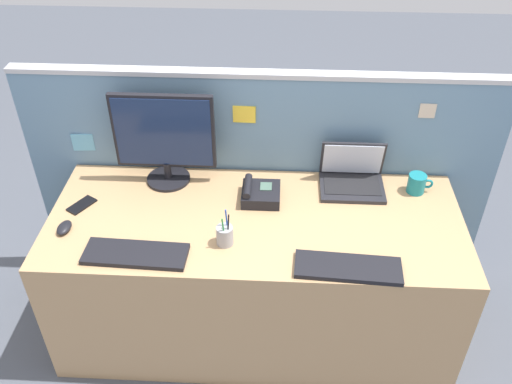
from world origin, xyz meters
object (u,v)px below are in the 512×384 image
Objects in this scene: desktop_monitor at (164,137)px; keyboard_main at (136,254)px; keyboard_spare at (348,268)px; computer_mouse_right_hand at (64,228)px; pen_cup at (225,235)px; coffee_mug at (417,183)px; laptop at (352,176)px; cell_phone_black_slab at (82,205)px; desk_phone at (260,193)px.

desktop_monitor is 1.11× the size of keyboard_main.
keyboard_spare is 4.49× the size of computer_mouse_right_hand.
pen_cup is 1.01m from coffee_mug.
laptop is 0.71× the size of keyboard_main.
desktop_monitor is 0.95m from laptop.
computer_mouse_right_hand is at bearing -65.59° from cell_phone_black_slab.
coffee_mug is (0.38, 0.56, 0.04)m from keyboard_spare.
computer_mouse_right_hand is 1.70m from coffee_mug.
keyboard_spare reaches higher than cell_phone_black_slab.
keyboard_main is (-0.52, -0.43, -0.02)m from desk_phone.
pen_cup is at bearing 0.28° from computer_mouse_right_hand.
coffee_mug reaches higher than desk_phone.
desk_phone is 0.41× the size of keyboard_main.
computer_mouse_right_hand is at bearing -133.96° from desktop_monitor.
desk_phone is 0.86m from cell_phone_black_slab.
keyboard_main is 4.50× the size of computer_mouse_right_hand.
laptop is 0.76m from pen_cup.
cell_phone_black_slab is at bearing 162.42° from pen_cup.
desktop_monitor reaches higher than cell_phone_black_slab.
keyboard_spare is (0.39, -0.46, -0.02)m from desk_phone.
desk_phone reaches higher than keyboard_main.
desktop_monitor reaches higher than computer_mouse_right_hand.
pen_cup reaches higher than computer_mouse_right_hand.
pen_cup reaches higher than coffee_mug.
cell_phone_black_slab is (-0.34, 0.33, -0.01)m from keyboard_main.
coffee_mug is (0.32, -0.04, -0.01)m from laptop.
desk_phone is at bearing -16.51° from desktop_monitor.
desktop_monitor is 2.69× the size of desk_phone.
keyboard_main is 3.58× the size of coffee_mug.
keyboard_spare is (-0.06, -0.61, -0.04)m from laptop.
pen_cup reaches higher than keyboard_spare.
desktop_monitor is 3.97× the size of coffee_mug.
desktop_monitor is at bearing 125.65° from pen_cup.
desktop_monitor is 1.11× the size of keyboard_spare.
keyboard_main is 0.91m from keyboard_spare.
keyboard_main is at bearing -165.03° from pen_cup.
laptop reaches higher than coffee_mug.
desktop_monitor is 2.81× the size of pen_cup.
keyboard_spare is 1.30m from cell_phone_black_slab.
cell_phone_black_slab is (-0.86, -0.10, -0.03)m from desk_phone.
desk_phone is (0.48, -0.14, -0.22)m from desktop_monitor.
pen_cup reaches higher than keyboard_main.
desktop_monitor reaches higher than coffee_mug.
coffee_mug is at bearing 38.94° from cell_phone_black_slab.
pen_cup is (-0.14, -0.33, 0.01)m from desk_phone.
cell_phone_black_slab is at bearing 86.44° from computer_mouse_right_hand.
computer_mouse_right_hand reaches higher than keyboard_spare.
keyboard_spare is at bearing 0.13° from keyboard_main.
pen_cup is (0.34, -0.47, -0.21)m from desktop_monitor.
keyboard_spare is at bearing -34.78° from desktop_monitor.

